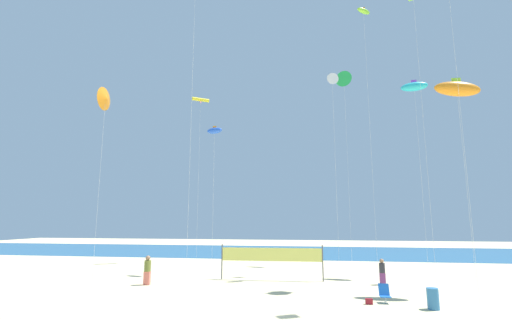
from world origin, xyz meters
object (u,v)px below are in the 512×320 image
kite_blue_inflatable (215,131)px  kite_yellow_tube (201,100)px  kite_cyan_inflatable (414,87)px  folding_beach_chair (384,293)px  kite_white_delta (332,80)px  beach_handbag (369,301)px  kite_lime_inflatable (364,13)px  trash_barrel (433,299)px  kite_orange_inflatable (457,89)px  kite_orange_delta (106,99)px  beachgoer_olive_shirt (147,269)px  kite_green_delta (344,79)px  volleyball_net (271,256)px  beachgoer_charcoal_shirt (382,271)px

kite_blue_inflatable → kite_yellow_tube: size_ratio=0.69×
kite_cyan_inflatable → kite_yellow_tube: bearing=162.7°
folding_beach_chair → kite_white_delta: size_ratio=0.05×
beach_handbag → kite_lime_inflatable: size_ratio=0.02×
kite_white_delta → kite_lime_inflatable: (2.73, -0.84, 5.46)m
kite_white_delta → kite_cyan_inflatable: (6.46, -0.22, -1.09)m
kite_yellow_tube → kite_cyan_inflatable: bearing=-17.3°
trash_barrel → kite_orange_inflatable: bearing=49.3°
kite_orange_delta → beachgoer_olive_shirt: bearing=30.5°
kite_blue_inflatable → kite_green_delta: size_ratio=0.61×
volleyball_net → kite_orange_inflatable: kite_orange_inflatable is taller
beachgoer_olive_shirt → beachgoer_charcoal_shirt: bearing=-69.5°
kite_lime_inflatable → folding_beach_chair: bearing=-97.7°
trash_barrel → beach_handbag: (-2.80, 0.60, -0.34)m
beachgoer_charcoal_shirt → kite_yellow_tube: kite_yellow_tube is taller
kite_cyan_inflatable → kite_orange_delta: size_ratio=1.20×
kite_green_delta → kite_orange_delta: kite_green_delta is taller
folding_beach_chair → kite_white_delta: bearing=136.5°
beachgoer_charcoal_shirt → kite_orange_inflatable: kite_orange_inflatable is taller
kite_white_delta → beachgoer_charcoal_shirt: bearing=-61.9°
volleyball_net → kite_orange_delta: bearing=-156.2°
volleyball_net → kite_white_delta: bearing=38.9°
volleyball_net → beach_handbag: size_ratio=20.79×
beach_handbag → folding_beach_chair: bearing=31.6°
beach_handbag → kite_lime_inflatable: kite_lime_inflatable is taller
beachgoer_charcoal_shirt → volleyball_net: size_ratio=0.23×
kite_cyan_inflatable → kite_orange_inflatable: kite_cyan_inflatable is taller
beachgoer_charcoal_shirt → folding_beach_chair: beachgoer_charcoal_shirt is taller
kite_blue_inflatable → kite_orange_inflatable: kite_orange_inflatable is taller
kite_orange_inflatable → kite_yellow_tube: bearing=148.6°
beachgoer_charcoal_shirt → folding_beach_chair: bearing=35.5°
kite_white_delta → kite_yellow_tube: (-13.57, 6.01, 0.97)m
beach_handbag → kite_blue_inflatable: 17.65m
kite_orange_delta → kite_white_delta: bearing=29.1°
beachgoer_olive_shirt → kite_orange_delta: kite_orange_delta is taller
kite_cyan_inflatable → kite_orange_inflatable: bearing=-84.3°
volleyball_net → kite_lime_inflatable: bearing=22.1°
kite_blue_inflatable → kite_yellow_tube: 10.05m
kite_yellow_tube → beachgoer_charcoal_shirt: bearing=-33.3°
kite_white_delta → kite_orange_inflatable: size_ratio=1.28×
kite_cyan_inflatable → kite_orange_inflatable: size_ratio=1.19×
kite_orange_inflatable → kite_white_delta: bearing=137.0°
kite_orange_inflatable → kite_cyan_inflatable: bearing=95.7°
beachgoer_charcoal_shirt → kite_orange_inflatable: 12.37m
beach_handbag → beachgoer_charcoal_shirt: bearing=73.4°
beach_handbag → kite_white_delta: bearing=93.9°
beach_handbag → kite_orange_delta: (-16.03, 1.68, 11.89)m
beachgoer_olive_shirt → kite_lime_inflatable: (15.30, 6.07, 20.33)m
kite_blue_inflatable → kite_white_delta: size_ratio=0.72×
kite_yellow_tube → kite_green_delta: kite_green_delta is taller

